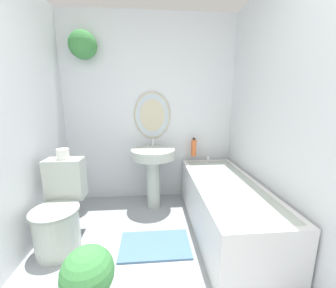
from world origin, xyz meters
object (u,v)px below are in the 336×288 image
at_px(pedestal_sink, 153,164).
at_px(potted_plant, 88,278).
at_px(toilet_paper_roll, 63,154).
at_px(toilet, 60,213).
at_px(bathtub, 225,205).
at_px(shampoo_bottle, 194,147).

bearing_deg(pedestal_sink, potted_plant, -108.36).
bearing_deg(pedestal_sink, toilet_paper_roll, -152.22).
relative_size(toilet, toilet_paper_roll, 7.15).
bearing_deg(toilet_paper_roll, bathtub, -3.21).
bearing_deg(pedestal_sink, shampoo_bottle, 19.81).
bearing_deg(toilet_paper_roll, toilet, -90.00).
xyz_separation_m(bathtub, toilet_paper_roll, (-1.60, 0.09, 0.56)).
relative_size(bathtub, shampoo_bottle, 6.58).
bearing_deg(potted_plant, toilet_paper_roll, 117.04).
bearing_deg(potted_plant, pedestal_sink, 71.64).
distance_m(pedestal_sink, toilet_paper_roll, 1.01).
height_order(pedestal_sink, shampoo_bottle, pedestal_sink).
bearing_deg(toilet, shampoo_bottle, 31.01).
bearing_deg(bathtub, shampoo_bottle, 104.25).
distance_m(shampoo_bottle, toilet_paper_roll, 1.55).
xyz_separation_m(shampoo_bottle, toilet_paper_roll, (-1.41, -0.65, 0.11)).
xyz_separation_m(toilet, pedestal_sink, (0.86, 0.65, 0.24)).
height_order(pedestal_sink, toilet_paper_roll, toilet_paper_roll).
xyz_separation_m(bathtub, shampoo_bottle, (-0.19, 0.74, 0.44)).
bearing_deg(potted_plant, bathtub, 33.06).
distance_m(pedestal_sink, potted_plant, 1.41).
bearing_deg(pedestal_sink, bathtub, -36.68).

